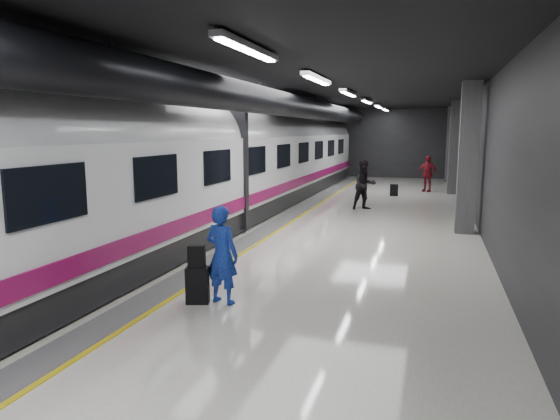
% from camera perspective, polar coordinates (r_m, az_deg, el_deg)
% --- Properties ---
extents(ground, '(40.00, 40.00, 0.00)m').
position_cam_1_polar(ground, '(14.67, 2.63, -3.04)').
color(ground, white).
rests_on(ground, ground).
extents(platform_hall, '(10.02, 40.02, 4.51)m').
position_cam_1_polar(platform_hall, '(15.35, 2.58, 10.78)').
color(platform_hall, black).
rests_on(platform_hall, ground).
extents(train, '(3.05, 38.00, 4.05)m').
position_cam_1_polar(train, '(15.51, -9.06, 5.24)').
color(train, black).
rests_on(train, ground).
extents(traveler_main, '(0.72, 0.55, 1.77)m').
position_cam_1_polar(traveler_main, '(8.96, -6.65, -5.09)').
color(traveler_main, blue).
rests_on(traveler_main, ground).
extents(suitcase_main, '(0.46, 0.36, 0.66)m').
position_cam_1_polar(suitcase_main, '(9.15, -9.40, -8.47)').
color(suitcase_main, black).
rests_on(suitcase_main, ground).
extents(shoulder_bag, '(0.34, 0.24, 0.41)m').
position_cam_1_polar(shoulder_bag, '(8.99, -9.50, -5.27)').
color(shoulder_bag, black).
rests_on(shoulder_bag, suitcase_main).
extents(traveler_far_a, '(1.20, 1.13, 1.95)m').
position_cam_1_polar(traveler_far_a, '(19.82, 9.62, 2.85)').
color(traveler_far_a, black).
rests_on(traveler_far_a, ground).
extents(traveler_far_b, '(1.17, 0.81, 1.84)m').
position_cam_1_polar(traveler_far_b, '(26.51, 16.48, 4.01)').
color(traveler_far_b, maroon).
rests_on(traveler_far_b, ground).
extents(suitcase_far, '(0.40, 0.28, 0.56)m').
position_cam_1_polar(suitcase_far, '(24.42, 12.90, 2.24)').
color(suitcase_far, black).
rests_on(suitcase_far, ground).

